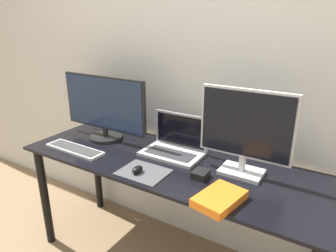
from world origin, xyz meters
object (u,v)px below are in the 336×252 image
laptop (175,144)px  keyboard (75,149)px  mouse (137,170)px  book (220,198)px  power_brick (201,174)px  monitor_right (245,131)px  monitor_left (104,108)px

laptop → keyboard: size_ratio=0.87×
laptop → mouse: 0.33m
book → power_brick: same height
book → mouse: bearing=177.4°
laptop → book: 0.55m
monitor_right → power_brick: (-0.16, -0.15, -0.22)m
laptop → power_brick: laptop is taller
monitor_left → book: monitor_left is taller
keyboard → power_brick: size_ratio=4.69×
mouse → power_brick: size_ratio=0.83×
keyboard → mouse: bearing=-3.8°
laptop → book: bearing=-39.3°
monitor_right → keyboard: (-0.97, -0.25, -0.23)m
monitor_right → power_brick: bearing=-137.1°
keyboard → mouse: (0.51, -0.03, 0.01)m
monitor_right → laptop: (-0.42, 0.04, -0.18)m
monitor_right → book: 0.38m
monitor_right → keyboard: size_ratio=1.16×
book → power_brick: bearing=136.9°
monitor_right → keyboard: 1.02m
laptop → power_brick: (0.26, -0.19, -0.04)m
laptop → monitor_left: bearing=-175.2°
monitor_right → mouse: bearing=-148.3°
monitor_left → laptop: monitor_left is taller
keyboard → book: 0.97m
monitor_left → keyboard: monitor_left is taller
book → monitor_right: bearing=90.5°
laptop → book: laptop is taller
monitor_right → laptop: bearing=174.2°
mouse → book: 0.46m
monitor_left → keyboard: size_ratio=1.61×
keyboard → mouse: 0.51m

